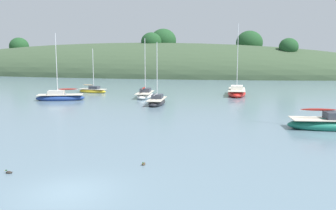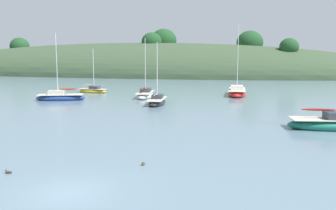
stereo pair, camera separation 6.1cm
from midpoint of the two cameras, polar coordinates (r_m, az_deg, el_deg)
name	(u,v)px [view 1 (the left image)]	position (r m, az deg, el deg)	size (l,w,h in m)	color
ground_plane	(69,192)	(17.59, -15.10, -12.87)	(400.00, 400.00, 0.00)	slate
far_shoreline_hill	(136,74)	(107.70, -4.94, 4.77)	(150.00, 36.00, 22.18)	#384C33
sailboat_blue_center	(145,95)	(51.85, -3.61, 1.60)	(2.82, 6.35, 8.44)	white
sailboat_red_portside	(60,97)	(50.82, -16.39, 1.16)	(6.68, 4.12, 8.96)	navy
sailboat_grey_yawl	(157,101)	(44.87, -1.78, 0.56)	(2.41, 5.80, 7.68)	#232328
sailboat_navy_dinghy	(332,124)	(33.15, 24.03, -2.67)	(7.41, 3.37, 10.19)	#196B56
sailboat_cream_ketch	(237,92)	(55.11, 10.54, 1.92)	(2.87, 7.71, 10.65)	red
sailboat_teal_outer	(93,90)	(59.40, -11.60, 2.21)	(4.97, 2.33, 7.03)	gold
duck_lone_left	(144,164)	(20.88, -3.88, -9.08)	(0.19, 0.42, 0.24)	#473828
duck_lead	(9,172)	(21.14, -23.47, -9.53)	(0.43, 0.21, 0.24)	#2D2823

